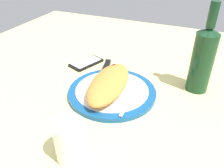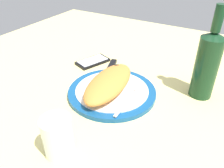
# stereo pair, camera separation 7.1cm
# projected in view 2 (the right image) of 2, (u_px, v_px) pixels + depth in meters

# --- Properties ---
(ground_plane) EXTENTS (1.50, 1.50, 0.03)m
(ground_plane) POSITION_uv_depth(u_px,v_px,m) (112.00, 98.00, 0.74)
(ground_plane) COLOR #E5D684
(plate) EXTENTS (0.28, 0.28, 0.02)m
(plate) POSITION_uv_depth(u_px,v_px,m) (112.00, 92.00, 0.73)
(plate) COLOR navy
(plate) RESTS_ON ground_plane
(calzone) EXTENTS (0.26, 0.13, 0.05)m
(calzone) POSITION_uv_depth(u_px,v_px,m) (109.00, 83.00, 0.71)
(calzone) COLOR orange
(calzone) RESTS_ON plate
(fork) EXTENTS (0.18, 0.02, 0.00)m
(fork) POSITION_uv_depth(u_px,v_px,m) (132.00, 97.00, 0.69)
(fork) COLOR silver
(fork) RESTS_ON plate
(knife) EXTENTS (0.23, 0.08, 0.01)m
(knife) POSITION_uv_depth(u_px,v_px,m) (109.00, 71.00, 0.81)
(knife) COLOR silver
(knife) RESTS_ON plate
(smartphone) EXTENTS (0.14, 0.11, 0.01)m
(smartphone) POSITION_uv_depth(u_px,v_px,m) (93.00, 61.00, 0.91)
(smartphone) COLOR black
(smartphone) RESTS_ON ground_plane
(water_glass) EXTENTS (0.07, 0.07, 0.10)m
(water_glass) POSITION_uv_depth(u_px,v_px,m) (58.00, 139.00, 0.51)
(water_glass) COLOR silver
(water_glass) RESTS_ON ground_plane
(wine_bottle) EXTENTS (0.07, 0.07, 0.28)m
(wine_bottle) POSITION_uv_depth(u_px,v_px,m) (207.00, 64.00, 0.67)
(wine_bottle) COLOR #14381E
(wine_bottle) RESTS_ON ground_plane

